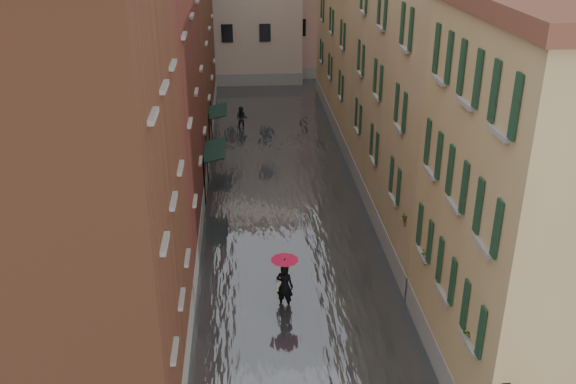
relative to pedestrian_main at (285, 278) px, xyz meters
name	(u,v)px	position (x,y,z in m)	size (l,w,h in m)	color
ground	(306,343)	(0.60, -2.26, -1.28)	(120.00, 120.00, 0.00)	#565658
floodwater	(282,189)	(0.60, 10.74, -1.18)	(10.00, 60.00, 0.20)	#484C50
building_left_near	(60,207)	(-6.40, -4.26, 5.22)	(6.00, 8.00, 13.00)	brown
building_left_mid	(125,101)	(-6.40, 6.74, 4.97)	(6.00, 14.00, 12.50)	brown
building_left_far	(161,22)	(-6.40, 21.74, 5.72)	(6.00, 16.00, 14.00)	brown
building_right_near	(555,215)	(7.60, -4.26, 4.47)	(6.00, 8.00, 11.50)	#9F8052
building_right_mid	(445,89)	(7.60, 6.74, 5.22)	(6.00, 14.00, 13.00)	tan
building_right_far	(377,39)	(7.60, 21.74, 4.47)	(6.00, 16.00, 11.50)	#9F8052
building_end_pink	(330,1)	(6.60, 37.74, 4.72)	(10.00, 9.00, 12.00)	tan
awning_near	(214,151)	(-2.89, 10.32, 1.19)	(1.09, 3.11, 2.80)	black
awning_far	(217,112)	(-2.89, 16.94, 1.18)	(1.09, 2.76, 2.80)	black
window_planters	(434,256)	(4.72, -2.58, 2.23)	(0.59, 7.93, 0.84)	maroon
pedestrian_main	(285,278)	(0.00, 0.00, 0.00)	(1.05, 1.05, 2.06)	black
pedestrian_far	(242,118)	(-1.44, 20.76, -0.47)	(0.79, 0.61, 1.62)	black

